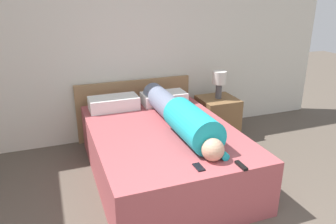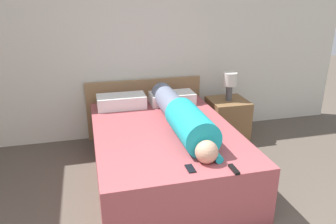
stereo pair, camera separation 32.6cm
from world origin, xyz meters
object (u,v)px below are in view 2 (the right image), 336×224
person_lying (182,116)px  tv_remote (234,169)px  table_lamp (230,82)px  pillow_near_headboard (121,101)px  nightstand (227,119)px  bed (164,152)px  cell_phone (190,169)px  pillow_second (172,98)px

person_lying → tv_remote: 0.95m
table_lamp → person_lying: size_ratio=0.21×
pillow_near_headboard → tv_remote: bearing=-68.3°
nightstand → pillow_near_headboard: pillow_near_headboard is taller
bed → table_lamp: table_lamp is taller
nightstand → table_lamp: bearing=0.0°
nightstand → cell_phone: 1.97m
person_lying → cell_phone: 0.84m
tv_remote → cell_phone: bearing=162.1°
person_lying → cell_phone: person_lying is taller
pillow_second → cell_phone: bearing=-99.9°
nightstand → pillow_near_headboard: size_ratio=0.92×
tv_remote → cell_phone: 0.36m
table_lamp → pillow_near_headboard: (-1.44, 0.05, -0.17)m
pillow_near_headboard → pillow_second: (0.66, 0.00, -0.01)m
pillow_second → tv_remote: (0.05, -1.78, -0.06)m
person_lying → tv_remote: bearing=-79.5°
pillow_near_headboard → table_lamp: bearing=-1.9°
nightstand → pillow_second: (-0.78, 0.05, 0.35)m
pillow_near_headboard → nightstand: bearing=-1.9°
cell_phone → nightstand: bearing=56.6°
table_lamp → pillow_second: 0.80m
person_lying → pillow_second: (0.12, 0.86, -0.08)m
table_lamp → cell_phone: 1.96m
bed → pillow_second: pillow_second is taller
table_lamp → person_lying: 1.22m
nightstand → cell_phone: cell_phone is taller
tv_remote → pillow_near_headboard: bearing=111.7°
pillow_near_headboard → pillow_second: 0.66m
pillow_near_headboard → pillow_second: pillow_near_headboard is taller
pillow_near_headboard → cell_phone: size_ratio=4.62×
pillow_second → table_lamp: bearing=-3.6°
pillow_near_headboard → tv_remote: 1.92m
pillow_near_headboard → pillow_second: bearing=0.0°
tv_remote → bed: bearing=109.6°
bed → pillow_near_headboard: size_ratio=3.49×
bed → pillow_near_headboard: 0.95m
tv_remote → nightstand: bearing=67.1°
tv_remote → table_lamp: bearing=67.1°
pillow_second → cell_phone: 1.70m
person_lying → bed: bearing=161.8°
nightstand → table_lamp: 0.53m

